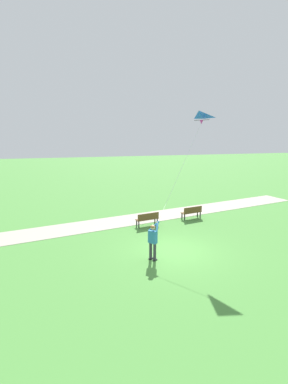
% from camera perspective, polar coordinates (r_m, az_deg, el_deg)
% --- Properties ---
extents(ground_plane, '(120.00, 120.00, 0.00)m').
position_cam_1_polar(ground_plane, '(14.75, 6.05, -11.75)').
color(ground_plane, '#4C8E3D').
extents(walkway_path, '(8.74, 31.83, 0.02)m').
position_cam_1_polar(walkway_path, '(19.23, -5.60, -6.03)').
color(walkway_path, '#ADA393').
rests_on(walkway_path, ground).
extents(person_kite_flyer, '(0.56, 0.62, 1.83)m').
position_cam_1_polar(person_kite_flyer, '(13.32, 1.83, -9.46)').
color(person_kite_flyer, '#232328').
rests_on(person_kite_flyer, ground).
extents(flying_kite, '(2.90, 3.46, 5.24)m').
position_cam_1_polar(flying_kite, '(15.98, 11.03, 14.36)').
color(flying_kite, blue).
extents(park_bench_near_walkway, '(0.73, 1.56, 0.88)m').
position_cam_1_polar(park_bench_near_walkway, '(20.02, 9.66, -3.92)').
color(park_bench_near_walkway, brown).
rests_on(park_bench_near_walkway, ground).
extents(park_bench_far_walkway, '(0.73, 1.56, 0.88)m').
position_cam_1_polar(park_bench_far_walkway, '(18.22, 0.72, -5.33)').
color(park_bench_far_walkway, brown).
rests_on(park_bench_far_walkway, ground).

